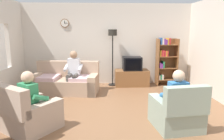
{
  "coord_description": "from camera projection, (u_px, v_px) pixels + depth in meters",
  "views": [
    {
      "loc": [
        -0.23,
        -4.59,
        1.84
      ],
      "look_at": [
        0.04,
        0.7,
        0.83
      ],
      "focal_mm": 34.0,
      "sensor_mm": 36.0,
      "label": 1
    }
  ],
  "objects": [
    {
      "name": "person_in_right_armchair",
      "position": [
        175.0,
        96.0,
        4.03
      ],
      "size": [
        0.55,
        0.57,
        1.12
      ],
      "color": "#3372B2",
      "rests_on": "ground_plane"
    },
    {
      "name": "tv_stand",
      "position": [
        132.0,
        78.0,
        7.06
      ],
      "size": [
        1.1,
        0.56,
        0.53
      ],
      "color": "brown",
      "rests_on": "ground_plane"
    },
    {
      "name": "armchair_near_bookshelf",
      "position": [
        177.0,
        113.0,
        4.0
      ],
      "size": [
        0.91,
        0.97,
        0.9
      ],
      "color": "gray",
      "rests_on": "ground_plane"
    },
    {
      "name": "tv",
      "position": [
        132.0,
        63.0,
        6.94
      ],
      "size": [
        0.6,
        0.49,
        0.44
      ],
      "color": "black",
      "rests_on": "tv_stand"
    },
    {
      "name": "couch",
      "position": [
        66.0,
        82.0,
        6.28
      ],
      "size": [
        1.99,
        1.11,
        0.9
      ],
      "color": "tan",
      "rests_on": "ground_plane"
    },
    {
      "name": "ground_plane",
      "position": [
        112.0,
        111.0,
        4.86
      ],
      "size": [
        12.0,
        12.0,
        0.0
      ],
      "primitive_type": "plane",
      "color": "brown"
    },
    {
      "name": "person_on_couch",
      "position": [
        73.0,
        70.0,
        6.11
      ],
      "size": [
        0.55,
        0.57,
        1.24
      ],
      "color": "silver",
      "rests_on": "ground_plane"
    },
    {
      "name": "back_wall_assembly",
      "position": [
        108.0,
        44.0,
        7.21
      ],
      "size": [
        6.2,
        0.17,
        2.7
      ],
      "color": "silver",
      "rests_on": "ground_plane"
    },
    {
      "name": "person_in_left_armchair",
      "position": [
        33.0,
        98.0,
        3.91
      ],
      "size": [
        0.62,
        0.64,
        1.12
      ],
      "color": "#338C59",
      "rests_on": "ground_plane"
    },
    {
      "name": "floor_lamp",
      "position": [
        113.0,
        42.0,
        6.9
      ],
      "size": [
        0.28,
        0.28,
        1.85
      ],
      "color": "black",
      "rests_on": "ground_plane"
    },
    {
      "name": "armchair_near_window",
      "position": [
        30.0,
        115.0,
        3.89
      ],
      "size": [
        1.17,
        1.18,
        0.9
      ],
      "color": "tan",
      "rests_on": "ground_plane"
    },
    {
      "name": "bookshelf",
      "position": [
        165.0,
        59.0,
        7.07
      ],
      "size": [
        0.68,
        0.36,
        1.58
      ],
      "color": "brown",
      "rests_on": "ground_plane"
    }
  ]
}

